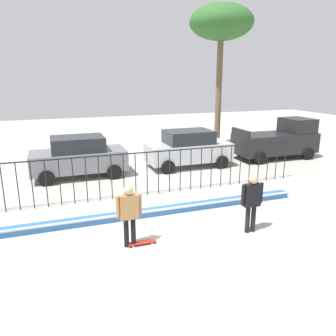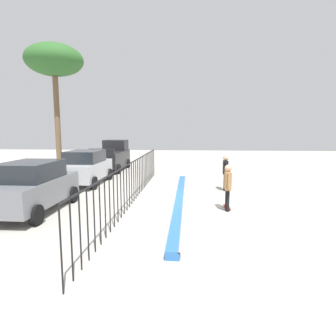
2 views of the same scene
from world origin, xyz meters
name	(u,v)px [view 1 (image 1 of 2)]	position (x,y,z in m)	size (l,w,h in m)	color
ground_plane	(159,226)	(0.00, 0.00, 0.00)	(60.00, 60.00, 0.00)	#ADA89E
bowl_coping_ledge	(151,212)	(0.00, 0.89, 0.12)	(11.00, 0.41, 0.27)	#2D6BB7
perimeter_fence	(135,170)	(0.00, 2.88, 1.09)	(14.04, 0.04, 1.76)	black
skateboarder	(129,210)	(-1.15, -0.94, 1.06)	(0.72, 0.27, 1.77)	black
skateboard	(142,243)	(-0.83, -0.98, 0.06)	(0.80, 0.20, 0.07)	#A51E19
camera_operator	(252,198)	(2.48, -1.31, 1.08)	(0.73, 0.27, 1.80)	black
parked_car_gray	(79,156)	(-1.82, 6.39, 0.97)	(4.30, 2.12, 1.90)	slate
parked_car_silver	(188,148)	(3.70, 6.37, 0.97)	(4.30, 2.12, 1.90)	#B7BABF
pickup_truck	(278,140)	(9.31, 6.39, 1.04)	(4.70, 2.12, 2.24)	black
palm_tree_tall	(221,24)	(6.97, 9.41, 7.47)	(3.73, 3.73, 8.62)	brown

